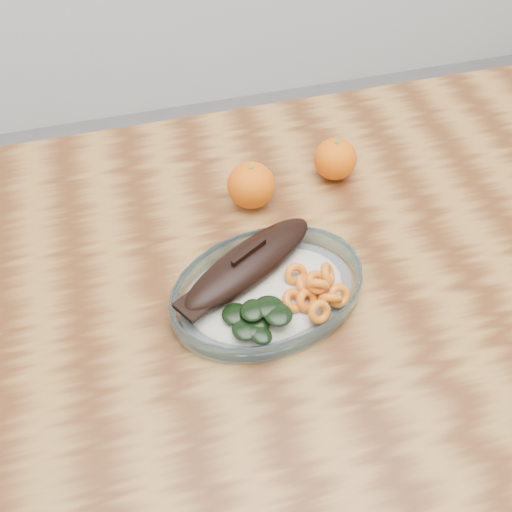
% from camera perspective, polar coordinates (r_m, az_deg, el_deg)
% --- Properties ---
extents(ground, '(3.00, 3.00, 0.00)m').
position_cam_1_polar(ground, '(1.55, 2.97, -19.72)').
color(ground, slate).
rests_on(ground, ground).
extents(dining_table, '(1.20, 0.80, 0.75)m').
position_cam_1_polar(dining_table, '(0.97, 4.46, -5.28)').
color(dining_table, '#5B3015').
rests_on(dining_table, ground).
extents(plated_meal, '(0.58, 0.58, 0.08)m').
position_cam_1_polar(plated_meal, '(0.85, 0.98, -2.91)').
color(plated_meal, white).
rests_on(plated_meal, dining_table).
extents(orange_left, '(0.07, 0.07, 0.07)m').
position_cam_1_polar(orange_left, '(0.97, -0.43, 6.31)').
color(orange_left, '#FF5D05').
rests_on(orange_left, dining_table).
extents(orange_right, '(0.07, 0.07, 0.07)m').
position_cam_1_polar(orange_right, '(1.02, 7.05, 8.55)').
color(orange_right, '#FF5D05').
rests_on(orange_right, dining_table).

